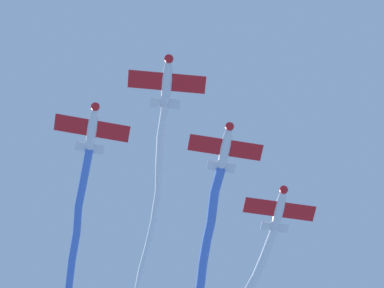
% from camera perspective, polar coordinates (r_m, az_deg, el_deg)
% --- Properties ---
extents(airplane_lead, '(7.51, 5.77, 1.86)m').
position_cam_1_polar(airplane_lead, '(66.49, -2.06, 5.09)').
color(airplane_lead, white).
extents(smoke_trail_lead, '(7.24, 23.46, 3.17)m').
position_cam_1_polar(smoke_trail_lead, '(73.71, -3.23, -5.11)').
color(smoke_trail_lead, white).
extents(airplane_left_wing, '(7.54, 5.75, 1.86)m').
position_cam_1_polar(airplane_left_wing, '(69.16, 2.73, -0.27)').
color(airplane_left_wing, white).
extents(smoke_trail_left_wing, '(6.54, 19.81, 2.88)m').
position_cam_1_polar(smoke_trail_left_wing, '(74.75, 1.06, -8.97)').
color(smoke_trail_left_wing, '#4C75DB').
extents(airplane_right_wing, '(7.54, 5.74, 1.86)m').
position_cam_1_polar(airplane_right_wing, '(69.25, -8.13, 1.30)').
color(airplane_right_wing, white).
extents(smoke_trail_right_wing, '(7.99, 25.30, 2.37)m').
position_cam_1_polar(smoke_trail_right_wing, '(76.23, -9.60, -9.42)').
color(smoke_trail_right_wing, '#4C75DB').
extents(airplane_slot, '(7.54, 5.75, 1.86)m').
position_cam_1_polar(airplane_slot, '(72.58, 7.12, -5.28)').
color(airplane_slot, white).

